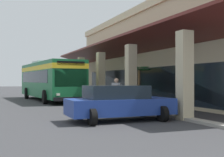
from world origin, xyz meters
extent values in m
plane|color=#38383A|center=(0.00, 8.00, 0.00)|extent=(120.00, 120.00, 0.00)
cube|color=#9E998E|center=(2.64, 2.70, 0.06)|extent=(31.59, 0.50, 0.12)
cube|color=#C6B793|center=(2.64, 12.40, 3.45)|extent=(26.33, 13.60, 6.89)
cube|color=beige|center=(2.64, 12.40, 7.19)|extent=(26.63, 13.90, 0.60)
cube|color=#C6B793|center=(-7.89, 2.68, 1.90)|extent=(0.55, 0.55, 3.79)
cube|color=#C6B793|center=(-2.63, 2.68, 1.90)|extent=(0.55, 0.55, 3.79)
cube|color=#C6B793|center=(2.64, 2.68, 1.90)|extent=(0.55, 0.55, 3.79)
cube|color=#C6B793|center=(7.91, 2.68, 1.90)|extent=(0.55, 0.55, 3.79)
cube|color=#C6B793|center=(13.17, 2.68, 1.90)|extent=(0.55, 0.55, 3.79)
cube|color=#5B1E19|center=(2.64, 4.00, 4.14)|extent=(26.33, 3.16, 0.82)
cube|color=#19232D|center=(2.64, 5.64, 1.40)|extent=(22.12, 0.08, 2.40)
cube|color=#196638|center=(-1.13, -0.51, 1.73)|extent=(11.18, 3.48, 2.75)
cube|color=yellow|center=(-1.13, -0.51, 2.65)|extent=(11.20, 3.50, 0.36)
cube|color=#19232D|center=(-1.43, -0.53, 1.95)|extent=(9.43, 3.36, 0.90)
cube|color=#19232D|center=(4.32, -0.04, 1.85)|extent=(0.25, 2.24, 1.20)
cube|color=black|center=(4.33, -0.04, 2.82)|extent=(0.22, 1.94, 0.28)
cube|color=black|center=(4.45, -0.03, 0.45)|extent=(0.41, 2.46, 0.24)
cube|color=silver|center=(4.30, 0.85, 0.75)|extent=(0.08, 0.24, 0.16)
cube|color=silver|center=(4.45, -0.93, 0.75)|extent=(0.08, 0.24, 0.16)
cube|color=silver|center=(-2.62, -0.63, 3.22)|extent=(2.54, 1.98, 0.24)
cylinder|color=black|center=(2.38, 1.07, 0.50)|extent=(1.00, 0.30, 1.00)
cylinder|color=black|center=(2.60, -1.47, 0.50)|extent=(1.00, 0.30, 1.00)
cylinder|color=black|center=(-4.30, 0.50, 0.50)|extent=(1.00, 0.30, 1.00)
cylinder|color=black|center=(-4.09, -2.04, 0.50)|extent=(1.00, 0.30, 1.00)
cube|color=navy|center=(12.39, 0.03, 0.60)|extent=(1.86, 4.42, 0.66)
cube|color=#19232D|center=(12.39, -0.17, 1.20)|extent=(1.62, 2.48, 0.54)
cylinder|color=black|center=(11.51, 1.54, 0.32)|extent=(0.64, 0.22, 0.64)
cylinder|color=black|center=(13.31, 1.52, 0.32)|extent=(0.64, 0.22, 0.64)
cylinder|color=black|center=(11.47, -1.45, 0.32)|extent=(0.64, 0.22, 0.64)
cylinder|color=black|center=(13.27, -1.48, 0.32)|extent=(0.64, 0.22, 0.64)
cylinder|color=#38383D|center=(9.15, 1.25, 0.44)|extent=(0.16, 0.16, 0.89)
cylinder|color=#38383D|center=(9.41, 1.08, 0.44)|extent=(0.16, 0.16, 0.89)
cube|color=gray|center=(9.28, 1.17, 1.22)|extent=(0.56, 0.40, 0.66)
sphere|color=tan|center=(9.28, 1.17, 1.67)|extent=(0.24, 0.24, 0.24)
cylinder|color=gray|center=(8.98, 1.10, 1.25)|extent=(0.09, 0.09, 0.60)
cylinder|color=gray|center=(9.59, 1.23, 1.25)|extent=(0.09, 0.09, 0.60)
cube|color=gray|center=(6.62, 3.88, 0.24)|extent=(0.79, 0.79, 0.47)
cylinder|color=#332319|center=(6.62, 3.88, 0.48)|extent=(0.67, 0.67, 0.02)
cylinder|color=brown|center=(6.62, 3.88, 1.40)|extent=(0.16, 0.16, 1.85)
ellipsoid|color=#195123|center=(7.05, 4.00, 2.51)|extent=(0.93, 0.46, 0.14)
ellipsoid|color=#195123|center=(6.69, 4.28, 2.39)|extent=(0.35, 0.84, 0.17)
ellipsoid|color=#195123|center=(6.22, 4.22, 2.37)|extent=(0.93, 0.84, 0.14)
ellipsoid|color=#195123|center=(6.27, 3.59, 2.41)|extent=(0.82, 0.73, 0.15)
ellipsoid|color=#195123|center=(6.84, 3.50, 2.49)|extent=(0.62, 0.86, 0.19)
camera|label=1|loc=(23.64, -4.89, 1.69)|focal=47.36mm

